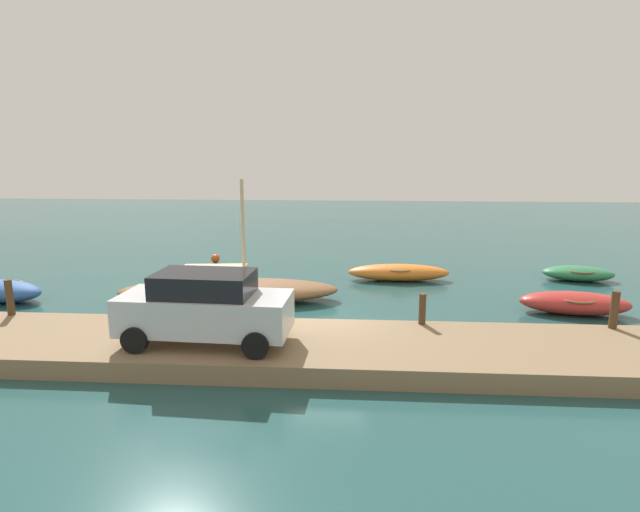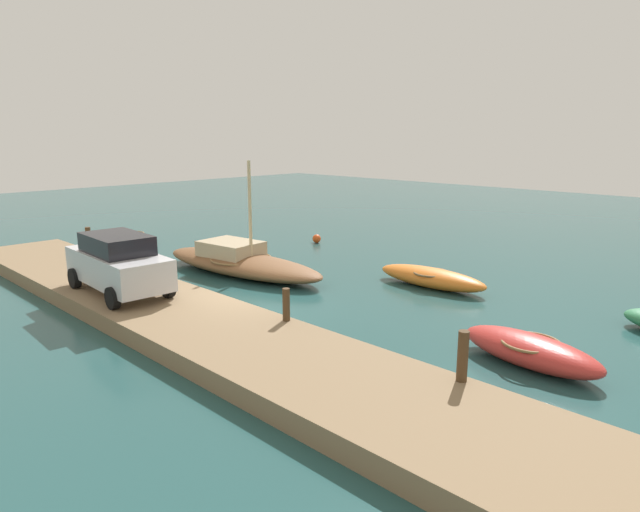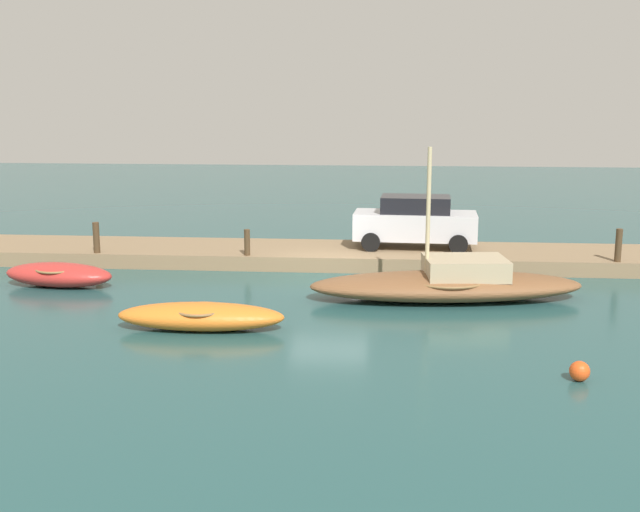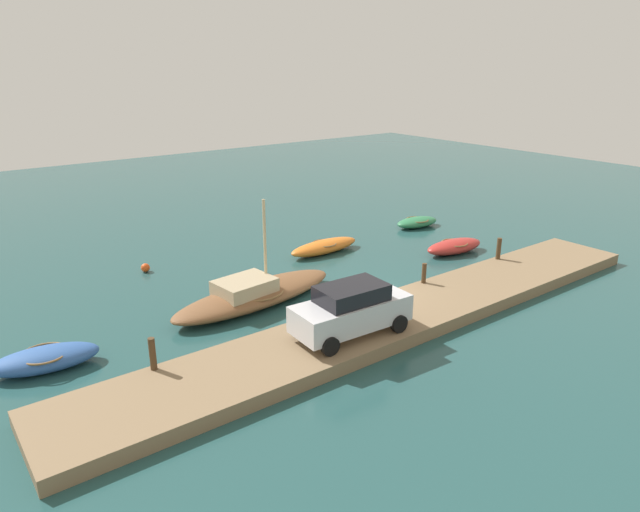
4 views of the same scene
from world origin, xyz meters
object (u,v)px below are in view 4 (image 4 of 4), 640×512
(sailboat_brown, at_px, (254,294))
(mooring_post_mid_west, at_px, (424,273))
(mooring_post_west, at_px, (153,354))
(mooring_post_mid_east, at_px, (499,249))
(rowboat_orange, at_px, (324,247))
(rowboat_red, at_px, (454,246))
(parked_car, at_px, (351,309))
(marker_buoy, at_px, (145,268))
(dinghy_green, at_px, (417,222))
(rowboat_blue, at_px, (45,359))

(sailboat_brown, bearing_deg, mooring_post_mid_west, -34.40)
(mooring_post_west, height_order, mooring_post_mid_east, mooring_post_west)
(rowboat_orange, xyz_separation_m, rowboat_red, (5.37, -4.10, 0.03))
(parked_car, bearing_deg, marker_buoy, 107.27)
(dinghy_green, relative_size, mooring_post_mid_east, 2.83)
(sailboat_brown, bearing_deg, mooring_post_mid_east, -22.85)
(sailboat_brown, height_order, parked_car, sailboat_brown)
(mooring_post_west, xyz_separation_m, marker_buoy, (3.42, 9.77, -0.82))
(mooring_post_mid_east, bearing_deg, mooring_post_mid_west, 180.00)
(mooring_post_west, relative_size, mooring_post_mid_west, 1.22)
(rowboat_orange, relative_size, mooring_post_west, 3.94)
(rowboat_red, height_order, sailboat_brown, sailboat_brown)
(dinghy_green, bearing_deg, mooring_post_mid_west, -127.93)
(rowboat_orange, height_order, mooring_post_west, mooring_post_west)
(mooring_post_mid_east, relative_size, marker_buoy, 2.50)
(parked_car, bearing_deg, sailboat_brown, 101.62)
(rowboat_orange, height_order, rowboat_blue, rowboat_blue)
(mooring_post_mid_west, distance_m, parked_car, 5.89)
(sailboat_brown, relative_size, mooring_post_mid_west, 9.15)
(dinghy_green, height_order, rowboat_blue, rowboat_blue)
(rowboat_red, height_order, mooring_post_mid_east, mooring_post_mid_east)
(rowboat_red, xyz_separation_m, parked_car, (-10.89, -4.61, 1.06))
(rowboat_red, xyz_separation_m, marker_buoy, (-13.86, 6.98, -0.16))
(sailboat_brown, relative_size, mooring_post_west, 7.50)
(sailboat_brown, bearing_deg, marker_buoy, 102.26)
(rowboat_red, relative_size, mooring_post_west, 3.37)
(dinghy_green, bearing_deg, marker_buoy, 178.38)
(mooring_post_mid_west, relative_size, mooring_post_mid_east, 0.84)
(rowboat_orange, distance_m, rowboat_red, 6.76)
(rowboat_orange, relative_size, rowboat_red, 1.17)
(sailboat_brown, bearing_deg, rowboat_blue, 176.58)
(sailboat_brown, bearing_deg, parked_car, -87.77)
(rowboat_orange, relative_size, mooring_post_mid_west, 4.81)
(mooring_post_west, relative_size, marker_buoy, 2.55)
(rowboat_orange, distance_m, mooring_post_mid_west, 6.92)
(mooring_post_mid_west, bearing_deg, rowboat_orange, 90.53)
(dinghy_green, bearing_deg, sailboat_brown, -156.81)
(rowboat_blue, bearing_deg, dinghy_green, 21.52)
(dinghy_green, bearing_deg, parked_car, -137.65)
(rowboat_blue, height_order, mooring_post_west, mooring_post_west)
(dinghy_green, xyz_separation_m, mooring_post_mid_west, (-7.35, -7.39, 0.62))
(rowboat_blue, bearing_deg, rowboat_red, 9.57)
(rowboat_red, xyz_separation_m, mooring_post_mid_east, (-0.17, -2.80, 0.64))
(mooring_post_west, bearing_deg, marker_buoy, 70.72)
(sailboat_brown, bearing_deg, mooring_post_west, -155.38)
(rowboat_red, relative_size, marker_buoy, 8.59)
(sailboat_brown, distance_m, mooring_post_west, 6.56)
(rowboat_red, xyz_separation_m, rowboat_blue, (-19.78, 0.15, 0.01))
(rowboat_blue, relative_size, marker_buoy, 8.44)
(rowboat_orange, bearing_deg, dinghy_green, 2.44)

